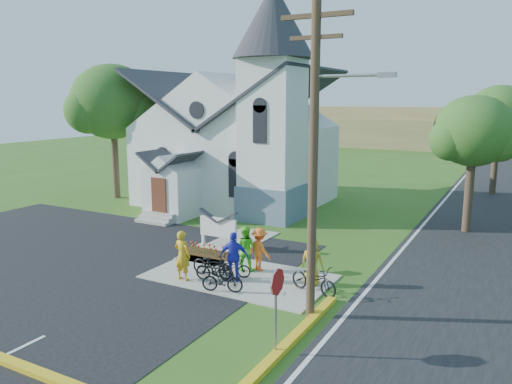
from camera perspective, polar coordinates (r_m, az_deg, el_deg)
The scene contains 23 objects.
ground at distance 20.12m, azimuth -6.39°, elevation -9.36°, with size 120.00×120.00×0.00m, color #365C1A.
parking_lot at distance 23.43m, azimuth -23.63°, elevation -7.28°, with size 20.00×16.00×0.02m, color black.
road at distance 31.22m, azimuth 26.16°, elevation -3.13°, with size 8.00×90.00×0.02m, color black.
sidewalk at distance 19.74m, azimuth -1.92°, elevation -9.62°, with size 7.00×4.00×0.05m, color gray.
church at distance 32.42m, azimuth -1.88°, elevation 7.80°, with size 12.35×12.00×13.00m.
church_sign at distance 22.99m, azimuth -4.34°, elevation -4.08°, with size 2.20×0.40×1.70m.
flower_bed at distance 22.55m, azimuth -5.55°, elevation -7.02°, with size 2.60×1.10×0.07m, color #35210E.
utility_pole at distance 15.08m, azimuth 6.82°, elevation 5.01°, with size 3.45×0.28×10.00m.
stop_sign at distance 13.51m, azimuth 2.41°, elevation -11.48°, with size 0.11×0.76×2.48m.
tree_lot_corner at distance 35.61m, azimuth -16.10°, elevation 9.84°, with size 5.60×5.60×9.15m.
tree_road_near at distance 27.60m, azimuth 23.62°, elevation 6.33°, with size 4.00×4.00×7.05m.
tree_road_mid at distance 39.50m, azimuth 26.03°, elevation 8.03°, with size 4.40×4.40×7.80m.
distant_hills at distance 72.32m, azimuth 22.62°, elevation 6.14°, with size 61.00×10.00×5.60m.
cyclist_0 at distance 19.22m, azimuth -8.41°, elevation -7.18°, with size 0.71×0.46×1.93m, color gold.
bike_0 at distance 19.57m, azimuth -5.00°, elevation -8.26°, with size 0.64×1.85×0.97m, color black.
cyclist_1 at distance 20.09m, azimuth -1.29°, elevation -6.44°, with size 0.89×0.69×1.82m, color #57E72B.
bike_1 at distance 19.15m, azimuth -4.75°, elevation -8.80°, with size 0.42×1.49×0.90m, color black.
cyclist_2 at distance 18.93m, azimuth -2.53°, elevation -7.41°, with size 1.11×0.46×1.90m, color #2528BB.
bike_2 at distance 19.47m, azimuth -2.87°, elevation -8.60°, with size 0.53×1.52×0.80m, color black.
cyclist_3 at distance 20.09m, azimuth 0.40°, elevation -6.56°, with size 1.12×0.64×1.74m, color orange.
bike_3 at distance 18.07m, azimuth -3.88°, elevation -9.98°, with size 0.43×1.51×0.91m, color black.
cyclist_4 at distance 18.73m, azimuth 6.44°, elevation -7.89°, with size 0.86×0.56×1.76m, color gold.
bike_4 at distance 18.04m, azimuth 6.62°, elevation -9.86°, with size 0.68×1.96×1.03m, color black.
Camera 1 is at (10.92, -15.44, 6.88)m, focal length 35.00 mm.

